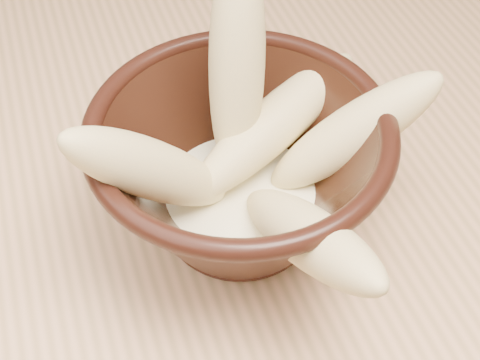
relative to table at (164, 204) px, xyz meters
name	(u,v)px	position (x,y,z in m)	size (l,w,h in m)	color
table	(164,204)	(0.00, 0.00, 0.00)	(1.20, 0.80, 0.75)	#E4AB7D
bowl	(240,171)	(0.04, -0.11, 0.15)	(0.22, 0.22, 0.12)	black
milk_puddle	(240,196)	(0.04, -0.11, 0.12)	(0.13, 0.13, 0.02)	#FDF7CB
banana_upright	(237,65)	(0.06, -0.07, 0.21)	(0.04, 0.04, 0.19)	#EED78C
banana_left	(152,169)	(-0.02, -0.12, 0.18)	(0.04, 0.04, 0.16)	#EED78C
banana_right	(353,133)	(0.13, -0.12, 0.17)	(0.04, 0.04, 0.15)	#EED78C
banana_across	(275,123)	(0.08, -0.08, 0.16)	(0.04, 0.04, 0.18)	#EED78C
banana_front	(308,236)	(0.06, -0.19, 0.16)	(0.04, 0.04, 0.17)	#EED78C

